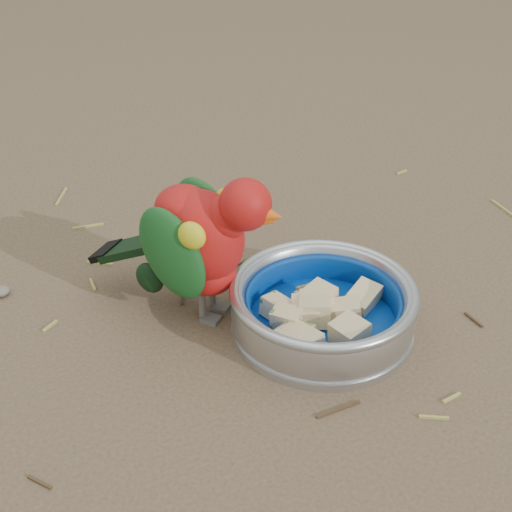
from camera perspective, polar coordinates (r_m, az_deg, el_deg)
name	(u,v)px	position (r m, az deg, el deg)	size (l,w,h in m)	color
ground	(308,318)	(0.86, 4.15, -4.97)	(60.00, 60.00, 0.00)	brown
food_bowl	(322,325)	(0.84, 5.29, -5.49)	(0.21, 0.21, 0.02)	#B2B2BA
bowl_wall	(323,304)	(0.82, 5.39, -3.83)	(0.21, 0.21, 0.04)	#B2B2BA
fruit_wedges	(323,309)	(0.82, 5.37, -4.23)	(0.13, 0.13, 0.03)	beige
lory_parrot	(202,249)	(0.82, -4.37, 0.58)	(0.11, 0.22, 0.18)	#B01413
ground_debris	(282,311)	(0.86, 2.07, -4.38)	(0.90, 0.80, 0.01)	#A9A04B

